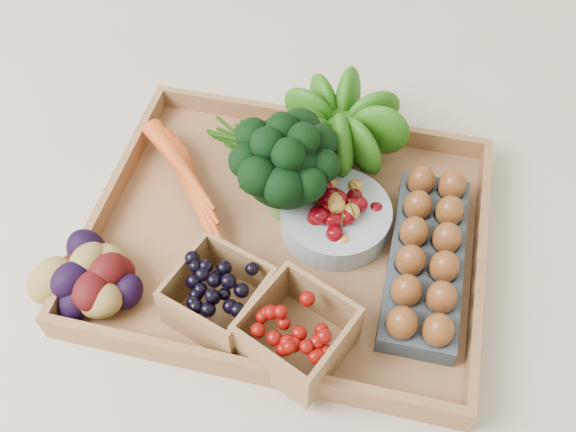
% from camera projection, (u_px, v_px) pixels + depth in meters
% --- Properties ---
extents(ground, '(4.00, 4.00, 0.00)m').
position_uv_depth(ground, '(288.00, 240.00, 0.94)').
color(ground, beige).
rests_on(ground, ground).
extents(tray, '(0.55, 0.45, 0.01)m').
position_uv_depth(tray, '(288.00, 238.00, 0.94)').
color(tray, '#9C6C41').
rests_on(tray, ground).
extents(carrots, '(0.22, 0.16, 0.05)m').
position_uv_depth(carrots, '(190.00, 180.00, 0.96)').
color(carrots, '#D04A17').
rests_on(carrots, tray).
extents(lettuce, '(0.14, 0.14, 0.14)m').
position_uv_depth(lettuce, '(340.00, 122.00, 0.97)').
color(lettuce, '#135D0E').
rests_on(lettuce, tray).
extents(broccoli, '(0.16, 0.16, 0.12)m').
position_uv_depth(broccoli, '(285.00, 183.00, 0.91)').
color(broccoli, black).
rests_on(broccoli, tray).
extents(cherry_bowl, '(0.16, 0.16, 0.04)m').
position_uv_depth(cherry_bowl, '(335.00, 218.00, 0.92)').
color(cherry_bowl, '#8C9EA5').
rests_on(cherry_bowl, tray).
extents(egg_carton, '(0.10, 0.28, 0.03)m').
position_uv_depth(egg_carton, '(425.00, 261.00, 0.88)').
color(egg_carton, '#374046').
rests_on(egg_carton, tray).
extents(potatoes, '(0.15, 0.15, 0.09)m').
position_uv_depth(potatoes, '(90.00, 275.00, 0.84)').
color(potatoes, '#39090A').
rests_on(potatoes, tray).
extents(punnet_blackberry, '(0.14, 0.14, 0.08)m').
position_uv_depth(punnet_blackberry, '(219.00, 296.00, 0.82)').
color(punnet_blackberry, black).
rests_on(punnet_blackberry, tray).
extents(punnet_raspberry, '(0.15, 0.15, 0.08)m').
position_uv_depth(punnet_raspberry, '(297.00, 333.00, 0.79)').
color(punnet_raspberry, '#670704').
rests_on(punnet_raspberry, tray).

